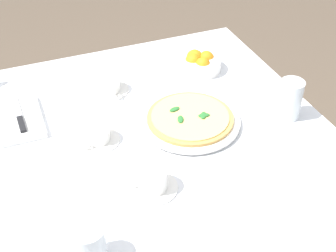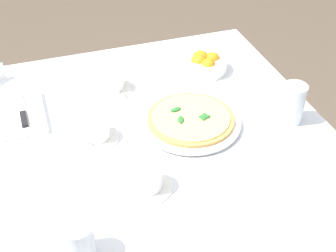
{
  "view_description": "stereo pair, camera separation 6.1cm",
  "coord_description": "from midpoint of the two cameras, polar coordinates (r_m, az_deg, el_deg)",
  "views": [
    {
      "loc": [
        -0.99,
        0.32,
        1.63
      ],
      "look_at": [
        0.01,
        -0.08,
        0.78
      ],
      "focal_mm": 49.25,
      "sensor_mm": 36.0,
      "label": 1
    },
    {
      "loc": [
        -1.01,
        0.26,
        1.63
      ],
      "look_at": [
        0.01,
        -0.08,
        0.78
      ],
      "focal_mm": 49.25,
      "sensor_mm": 36.0,
      "label": 2
    }
  ],
  "objects": [
    {
      "name": "coffee_cup_far_left",
      "position": [
        1.19,
        -1.09,
        -6.59
      ],
      "size": [
        0.13,
        0.13,
        0.07
      ],
      "color": "white",
      "rests_on": "dining_table"
    },
    {
      "name": "water_glass_center_back",
      "position": [
        1.05,
        -9.32,
        -14.02
      ],
      "size": [
        0.07,
        0.07,
        0.1
      ],
      "color": "white",
      "rests_on": "dining_table"
    },
    {
      "name": "napkin_folded",
      "position": [
        1.49,
        -16.37,
        1.4
      ],
      "size": [
        0.22,
        0.13,
        0.02
      ],
      "rotation": [
        0.0,
        0.0,
        0.0
      ],
      "color": "white",
      "rests_on": "dining_table"
    },
    {
      "name": "pizza",
      "position": [
        1.4,
        4.1,
        0.96
      ],
      "size": [
        0.26,
        0.26,
        0.02
      ],
      "color": "tan",
      "rests_on": "pizza_plate"
    },
    {
      "name": "citrus_bowl",
      "position": [
        1.66,
        5.69,
        7.7
      ],
      "size": [
        0.15,
        0.15,
        0.07
      ],
      "color": "white",
      "rests_on": "dining_table"
    },
    {
      "name": "water_glass_right_edge",
      "position": [
        1.45,
        16.3,
        2.49
      ],
      "size": [
        0.07,
        0.07,
        0.13
      ],
      "color": "white",
      "rests_on": "dining_table"
    },
    {
      "name": "pizza_plate",
      "position": [
        1.41,
        4.08,
        0.51
      ],
      "size": [
        0.31,
        0.31,
        0.02
      ],
      "color": "white",
      "rests_on": "dining_table"
    },
    {
      "name": "dining_table",
      "position": [
        1.45,
        -1.54,
        -5.61
      ],
      "size": [
        1.11,
        1.11,
        0.76
      ],
      "color": "white",
      "rests_on": "ground_plane"
    },
    {
      "name": "coffee_cup_back_corner",
      "position": [
        1.35,
        -7.58,
        -0.67
      ],
      "size": [
        0.13,
        0.13,
        0.06
      ],
      "color": "white",
      "rests_on": "dining_table"
    },
    {
      "name": "coffee_cup_left_edge",
      "position": [
        1.56,
        -5.71,
        5.39
      ],
      "size": [
        0.13,
        0.13,
        0.06
      ],
      "color": "white",
      "rests_on": "dining_table"
    },
    {
      "name": "dinner_knife",
      "position": [
        1.49,
        -16.48,
        1.89
      ],
      "size": [
        0.2,
        0.02,
        0.01
      ],
      "rotation": [
        0.0,
        0.0,
        0.02
      ],
      "color": "silver",
      "rests_on": "napkin_folded"
    }
  ]
}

